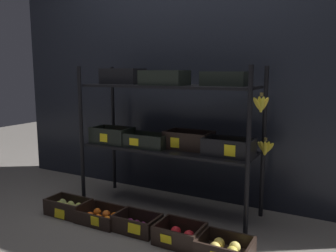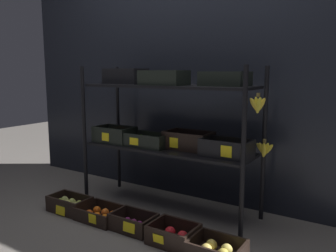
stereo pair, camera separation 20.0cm
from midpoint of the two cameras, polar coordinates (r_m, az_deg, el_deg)
name	(u,v)px [view 1 (the left image)]	position (r m, az deg, el deg)	size (l,w,h in m)	color
ground_plane	(168,209)	(2.93, -2.01, -13.50)	(10.00, 10.00, 0.00)	#605B56
storefront_wall	(190,72)	(3.08, 1.85, 8.85)	(3.81, 0.12, 2.23)	black
display_rack	(168,119)	(2.73, -2.15, 1.21)	(1.54, 0.47, 1.16)	black
crate_ground_pear	(68,208)	(2.94, -18.02, -12.73)	(0.35, 0.21, 0.13)	black
crate_ground_tangerine	(102,217)	(2.76, -12.93, -14.36)	(0.34, 0.26, 0.10)	black
crate_ground_plum	(137,225)	(2.57, -7.39, -15.88)	(0.31, 0.22, 0.12)	black
crate_ground_apple_red	(180,236)	(2.39, -0.57, -17.65)	(0.31, 0.25, 0.13)	black
crate_ground_apple_gold	(225,249)	(2.27, 6.75, -19.46)	(0.33, 0.26, 0.11)	black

